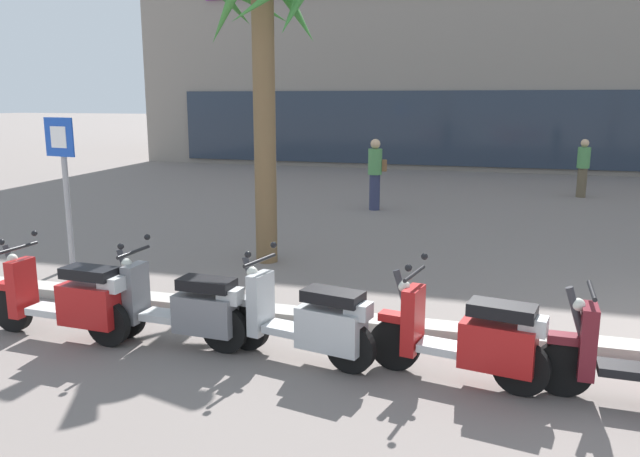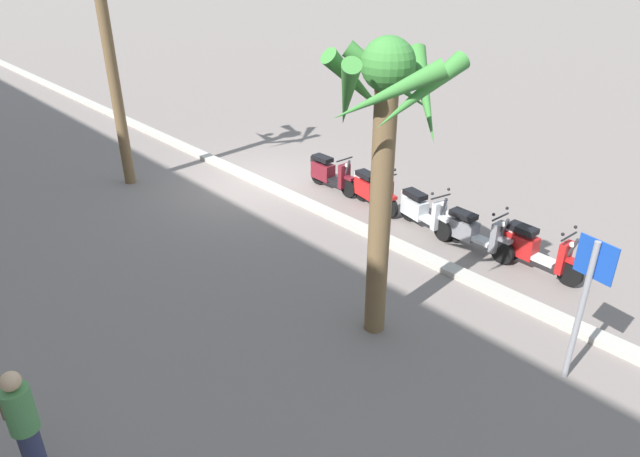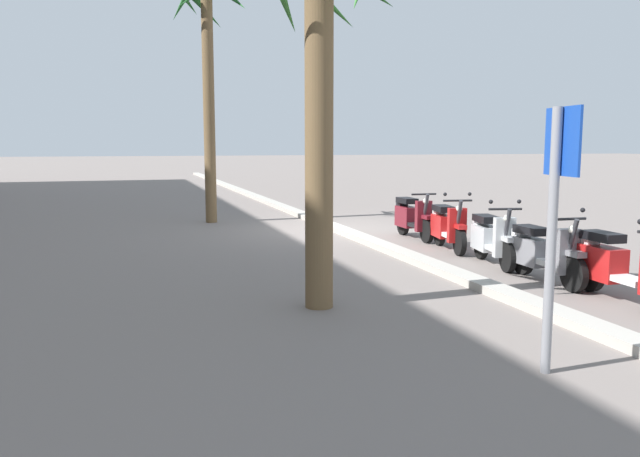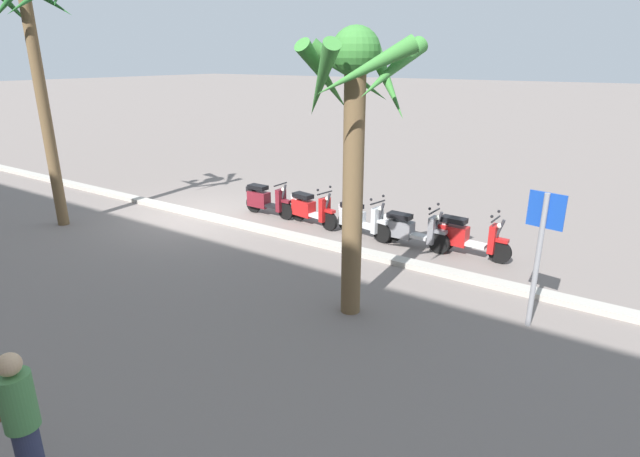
{
  "view_description": "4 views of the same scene",
  "coord_description": "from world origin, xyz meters",
  "px_view_note": "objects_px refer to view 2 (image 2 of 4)",
  "views": [
    {
      "loc": [
        -3.04,
        -7.03,
        2.67
      ],
      "look_at": [
        -5.34,
        0.6,
        1.02
      ],
      "focal_mm": 35.1,
      "sensor_mm": 36.0,
      "label": 1
    },
    {
      "loc": [
        -12.12,
        8.6,
        6.04
      ],
      "look_at": [
        -4.82,
        1.93,
        1.03
      ],
      "focal_mm": 31.37,
      "sensor_mm": 36.0,
      "label": 2
    },
    {
      "loc": [
        -14.41,
        4.83,
        2.08
      ],
      "look_at": [
        -6.76,
        2.43,
        1.01
      ],
      "focal_mm": 35.59,
      "sensor_mm": 36.0,
      "label": 3
    },
    {
      "loc": [
        -11.02,
        9.71,
        4.47
      ],
      "look_at": [
        -5.9,
        2.09,
        1.33
      ],
      "focal_mm": 28.17,
      "sensor_mm": 36.0,
      "label": 4
    }
  ],
  "objects_px": {
    "pedestrian_by_palm_tree": "(24,426)",
    "palm_tree_mid_walkway": "(385,125)",
    "scooter_silver_last_in_row": "(422,210)",
    "scooter_red_gap_after_mid": "(372,190)",
    "scooter_red_lead_nearest": "(533,249)",
    "scooter_grey_mid_front": "(473,232)",
    "crossing_sign": "(585,296)",
    "scooter_maroon_tail_end": "(329,173)"
  },
  "relations": [
    {
      "from": "pedestrian_by_palm_tree",
      "to": "palm_tree_mid_walkway",
      "type": "bearing_deg",
      "value": -97.45
    },
    {
      "from": "scooter_silver_last_in_row",
      "to": "scooter_red_gap_after_mid",
      "type": "bearing_deg",
      "value": -1.0
    },
    {
      "from": "scooter_silver_last_in_row",
      "to": "scooter_red_gap_after_mid",
      "type": "distance_m",
      "value": 1.62
    },
    {
      "from": "palm_tree_mid_walkway",
      "to": "pedestrian_by_palm_tree",
      "type": "distance_m",
      "value": 6.14
    },
    {
      "from": "scooter_red_lead_nearest",
      "to": "pedestrian_by_palm_tree",
      "type": "relative_size",
      "value": 1.08
    },
    {
      "from": "scooter_grey_mid_front",
      "to": "crossing_sign",
      "type": "bearing_deg",
      "value": 144.34
    },
    {
      "from": "scooter_red_gap_after_mid",
      "to": "crossing_sign",
      "type": "distance_m",
      "value": 6.96
    },
    {
      "from": "scooter_maroon_tail_end",
      "to": "scooter_red_gap_after_mid",
      "type": "bearing_deg",
      "value": 179.91
    },
    {
      "from": "scooter_grey_mid_front",
      "to": "palm_tree_mid_walkway",
      "type": "relative_size",
      "value": 0.36
    },
    {
      "from": "scooter_red_gap_after_mid",
      "to": "palm_tree_mid_walkway",
      "type": "height_order",
      "value": "palm_tree_mid_walkway"
    },
    {
      "from": "scooter_grey_mid_front",
      "to": "scooter_maroon_tail_end",
      "type": "distance_m",
      "value": 4.67
    },
    {
      "from": "scooter_red_gap_after_mid",
      "to": "scooter_maroon_tail_end",
      "type": "height_order",
      "value": "scooter_red_gap_after_mid"
    },
    {
      "from": "scooter_maroon_tail_end",
      "to": "crossing_sign",
      "type": "relative_size",
      "value": 0.74
    },
    {
      "from": "scooter_red_lead_nearest",
      "to": "palm_tree_mid_walkway",
      "type": "xyz_separation_m",
      "value": [
        0.82,
        3.92,
        3.21
      ]
    },
    {
      "from": "pedestrian_by_palm_tree",
      "to": "scooter_silver_last_in_row",
      "type": "bearing_deg",
      "value": -82.4
    },
    {
      "from": "scooter_red_gap_after_mid",
      "to": "palm_tree_mid_walkway",
      "type": "relative_size",
      "value": 0.35
    },
    {
      "from": "crossing_sign",
      "to": "scooter_maroon_tail_end",
      "type": "bearing_deg",
      "value": -17.11
    },
    {
      "from": "scooter_grey_mid_front",
      "to": "crossing_sign",
      "type": "xyz_separation_m",
      "value": [
        -3.37,
        2.41,
        1.06
      ]
    },
    {
      "from": "scooter_grey_mid_front",
      "to": "scooter_silver_last_in_row",
      "type": "xyz_separation_m",
      "value": [
        1.44,
        -0.03,
        0.01
      ]
    },
    {
      "from": "scooter_grey_mid_front",
      "to": "scooter_red_gap_after_mid",
      "type": "relative_size",
      "value": 1.04
    },
    {
      "from": "scooter_red_lead_nearest",
      "to": "pedestrian_by_palm_tree",
      "type": "distance_m",
      "value": 9.5
    },
    {
      "from": "palm_tree_mid_walkway",
      "to": "pedestrian_by_palm_tree",
      "type": "height_order",
      "value": "palm_tree_mid_walkway"
    },
    {
      "from": "scooter_red_lead_nearest",
      "to": "scooter_maroon_tail_end",
      "type": "distance_m",
      "value": 5.99
    },
    {
      "from": "scooter_silver_last_in_row",
      "to": "scooter_maroon_tail_end",
      "type": "xyz_separation_m",
      "value": [
        3.23,
        -0.03,
        0.02
      ]
    },
    {
      "from": "scooter_grey_mid_front",
      "to": "pedestrian_by_palm_tree",
      "type": "bearing_deg",
      "value": 88.66
    },
    {
      "from": "scooter_red_lead_nearest",
      "to": "scooter_maroon_tail_end",
      "type": "bearing_deg",
      "value": 1.37
    },
    {
      "from": "scooter_red_lead_nearest",
      "to": "palm_tree_mid_walkway",
      "type": "height_order",
      "value": "palm_tree_mid_walkway"
    },
    {
      "from": "scooter_red_lead_nearest",
      "to": "crossing_sign",
      "type": "relative_size",
      "value": 0.78
    },
    {
      "from": "crossing_sign",
      "to": "pedestrian_by_palm_tree",
      "type": "height_order",
      "value": "crossing_sign"
    },
    {
      "from": "scooter_maroon_tail_end",
      "to": "pedestrian_by_palm_tree",
      "type": "bearing_deg",
      "value": 115.81
    },
    {
      "from": "palm_tree_mid_walkway",
      "to": "pedestrian_by_palm_tree",
      "type": "relative_size",
      "value": 2.85
    },
    {
      "from": "scooter_grey_mid_front",
      "to": "scooter_red_gap_after_mid",
      "type": "xyz_separation_m",
      "value": [
        3.06,
        -0.06,
        0.01
      ]
    },
    {
      "from": "scooter_grey_mid_front",
      "to": "scooter_maroon_tail_end",
      "type": "height_order",
      "value": "scooter_grey_mid_front"
    },
    {
      "from": "scooter_maroon_tail_end",
      "to": "palm_tree_mid_walkway",
      "type": "bearing_deg",
      "value": 143.86
    },
    {
      "from": "pedestrian_by_palm_tree",
      "to": "scooter_maroon_tail_end",
      "type": "bearing_deg",
      "value": -64.19
    },
    {
      "from": "scooter_red_lead_nearest",
      "to": "scooter_red_gap_after_mid",
      "type": "distance_m",
      "value": 4.38
    },
    {
      "from": "pedestrian_by_palm_tree",
      "to": "scooter_red_lead_nearest",
      "type": "bearing_deg",
      "value": -99.29
    },
    {
      "from": "palm_tree_mid_walkway",
      "to": "scooter_maroon_tail_end",
      "type": "bearing_deg",
      "value": -36.14
    },
    {
      "from": "scooter_grey_mid_front",
      "to": "palm_tree_mid_walkway",
      "type": "distance_m",
      "value": 4.95
    },
    {
      "from": "crossing_sign",
      "to": "palm_tree_mid_walkway",
      "type": "height_order",
      "value": "palm_tree_mid_walkway"
    },
    {
      "from": "scooter_red_gap_after_mid",
      "to": "pedestrian_by_palm_tree",
      "type": "bearing_deg",
      "value": 107.15
    },
    {
      "from": "scooter_red_lead_nearest",
      "to": "scooter_grey_mid_front",
      "type": "relative_size",
      "value": 1.04
    }
  ]
}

